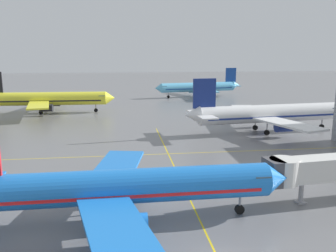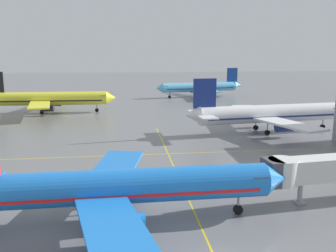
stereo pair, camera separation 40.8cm
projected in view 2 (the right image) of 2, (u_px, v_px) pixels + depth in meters
name	position (u px, v px, depth m)	size (l,w,h in m)	color
airliner_front_gate	(119.00, 187.00, 36.87)	(35.97, 31.13, 11.22)	blue
airliner_second_row	(268.00, 114.00, 78.99)	(39.24, 33.65, 12.19)	white
airliner_third_row	(49.00, 99.00, 105.11)	(38.84, 33.56, 12.10)	yellow
airliner_far_left_stand	(200.00, 87.00, 143.42)	(36.44, 31.03, 11.36)	#5BB7E5
taxiway_markings	(186.00, 193.00, 45.23)	(160.21, 79.57, 0.01)	yellow
jet_bridge	(327.00, 168.00, 42.13)	(18.74, 4.69, 5.58)	silver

